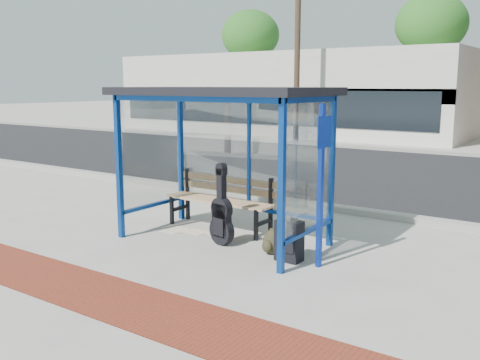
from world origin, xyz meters
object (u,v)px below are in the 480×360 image
Objects in this scene: bench at (222,198)px; backpack at (272,242)px; suitcase at (289,241)px; guitar_bag at (222,217)px.

backpack is at bearing -26.35° from bench.
suitcase reaches higher than backpack.
suitcase is (1.25, -0.10, -0.15)m from guitar_bag.
guitar_bag is 1.90× the size of suitcase.
backpack is (0.87, 0.05, -0.27)m from guitar_bag.
bench is 2.04m from suitcase.
guitar_bag is 1.26m from suitcase.
guitar_bag is 3.26× the size of backpack.
guitar_bag is at bearing -53.21° from bench.
bench is 1.67× the size of guitar_bag.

